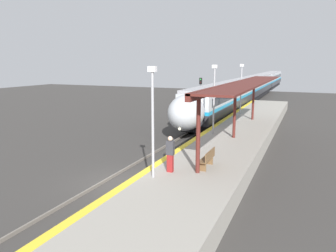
{
  "coord_description": "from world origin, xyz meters",
  "views": [
    {
      "loc": [
        8.66,
        -13.77,
        6.12
      ],
      "look_at": [
        0.57,
        5.03,
        2.13
      ],
      "focal_mm": 35.0,
      "sensor_mm": 36.0,
      "label": 1
    }
  ],
  "objects": [
    {
      "name": "railway_signal",
      "position": [
        -2.46,
        21.27,
        2.71
      ],
      "size": [
        0.28,
        0.28,
        4.44
      ],
      "color": "#59595E",
      "rests_on": "ground_plane"
    },
    {
      "name": "lamppost_near",
      "position": [
        2.52,
        -1.17,
        3.89
      ],
      "size": [
        0.36,
        0.2,
        4.92
      ],
      "color": "#9E9EA3",
      "rests_on": "platform_right"
    },
    {
      "name": "platform_right",
      "position": [
        3.93,
        0.0,
        0.52
      ],
      "size": [
        4.59,
        64.0,
        1.05
      ],
      "color": "gray",
      "rests_on": "ground_plane"
    },
    {
      "name": "platform_bench",
      "position": [
        4.38,
        1.09,
        1.52
      ],
      "size": [
        0.44,
        1.57,
        0.89
      ],
      "color": "brown",
      "rests_on": "platform_right"
    },
    {
      "name": "train",
      "position": [
        0.0,
        44.67,
        2.2
      ],
      "size": [
        2.89,
        73.12,
        3.84
      ],
      "color": "black",
      "rests_on": "ground_plane"
    },
    {
      "name": "station_canopy",
      "position": [
        4.73,
        8.13,
        4.64
      ],
      "size": [
        2.02,
        18.84,
        3.83
      ],
      "color": "#511E19",
      "rests_on": "platform_right"
    },
    {
      "name": "person_waiting",
      "position": [
        2.93,
        -0.18,
        1.94
      ],
      "size": [
        0.36,
        0.23,
        1.72
      ],
      "color": "maroon",
      "rests_on": "platform_right"
    },
    {
      "name": "lamppost_mid",
      "position": [
        2.52,
        8.77,
        3.89
      ],
      "size": [
        0.36,
        0.2,
        4.92
      ],
      "color": "#9E9EA3",
      "rests_on": "platform_right"
    },
    {
      "name": "ground_plane",
      "position": [
        0.0,
        0.0,
        0.0
      ],
      "size": [
        120.0,
        120.0,
        0.0
      ],
      "primitive_type": "plane",
      "color": "#383533"
    },
    {
      "name": "rail_right",
      "position": [
        0.72,
        0.0,
        0.07
      ],
      "size": [
        0.08,
        90.0,
        0.15
      ],
      "primitive_type": "cube",
      "color": "slate",
      "rests_on": "ground_plane"
    },
    {
      "name": "lamppost_far",
      "position": [
        2.52,
        18.7,
        3.89
      ],
      "size": [
        0.36,
        0.2,
        4.92
      ],
      "color": "#9E9EA3",
      "rests_on": "platform_right"
    },
    {
      "name": "rail_left",
      "position": [
        -0.72,
        0.0,
        0.07
      ],
      "size": [
        0.08,
        90.0,
        0.15
      ],
      "primitive_type": "cube",
      "color": "slate",
      "rests_on": "ground_plane"
    }
  ]
}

